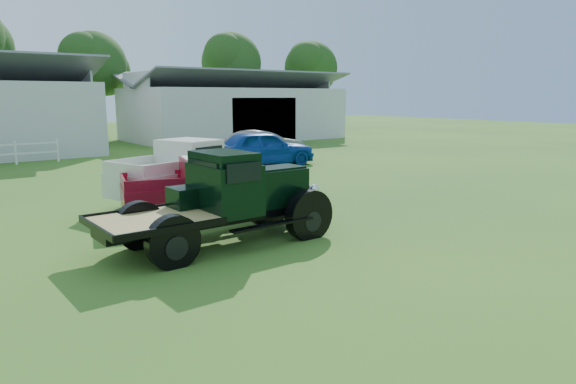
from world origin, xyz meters
TOP-DOWN VIEW (x-y plane):
  - ground at (0.00, 0.00)m, footprint 120.00×120.00m
  - shed_right at (14.00, 27.00)m, footprint 16.80×9.20m
  - tree_c at (5.00, 33.00)m, footprint 5.40×5.40m
  - tree_d at (18.00, 34.00)m, footprint 6.00×6.00m
  - tree_e at (26.00, 32.00)m, footprint 5.70×5.70m
  - vintage_flatbed at (-1.67, 1.29)m, footprint 5.53×2.30m
  - red_pickup at (-0.63, 4.18)m, footprint 5.01×2.98m
  - white_pickup at (-0.01, 6.48)m, footprint 5.77×3.67m
  - misc_car_blue at (6.84, 12.21)m, footprint 5.44×2.90m
  - misc_car_grey at (8.45, 14.65)m, footprint 4.89×2.35m

SIDE VIEW (x-z plane):
  - ground at x=0.00m, z-range 0.00..0.00m
  - misc_car_grey at x=8.45m, z-range 0.00..1.54m
  - red_pickup at x=-0.63m, z-range 0.00..1.71m
  - misc_car_blue at x=6.84m, z-range 0.00..1.76m
  - white_pickup at x=-0.01m, z-range 0.00..1.98m
  - vintage_flatbed at x=-1.67m, z-range 0.00..2.17m
  - shed_right at x=14.00m, z-range 0.00..5.20m
  - tree_c at x=5.00m, z-range 0.00..9.00m
  - tree_e at x=26.00m, z-range 0.00..9.50m
  - tree_d at x=18.00m, z-range 0.00..10.00m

